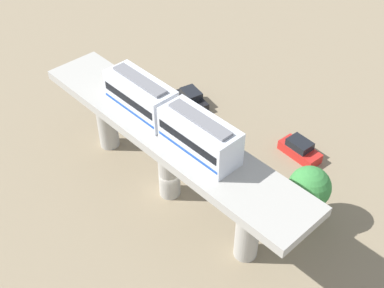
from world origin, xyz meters
TOP-DOWN VIEW (x-y plane):
  - ground_plane at (0.00, 0.00)m, footprint 120.00×120.00m
  - viaduct at (0.00, 0.00)m, footprint 5.20×28.00m
  - train at (0.00, -0.23)m, footprint 2.64×13.55m
  - parked_car_black at (10.54, 8.34)m, footprint 2.68×4.49m
  - parked_car_red at (12.46, -4.88)m, footprint 2.09×4.31m
  - tree_near_viaduct at (6.42, -9.98)m, footprint 3.53×3.53m

SIDE VIEW (x-z plane):
  - ground_plane at x=0.00m, z-range 0.00..0.00m
  - parked_car_black at x=10.54m, z-range -0.14..1.62m
  - parked_car_red at x=12.46m, z-range -0.14..1.62m
  - tree_near_viaduct at x=6.42m, z-range 0.94..6.39m
  - viaduct at x=0.00m, z-range 1.90..9.37m
  - train at x=0.00m, z-range 7.37..10.61m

